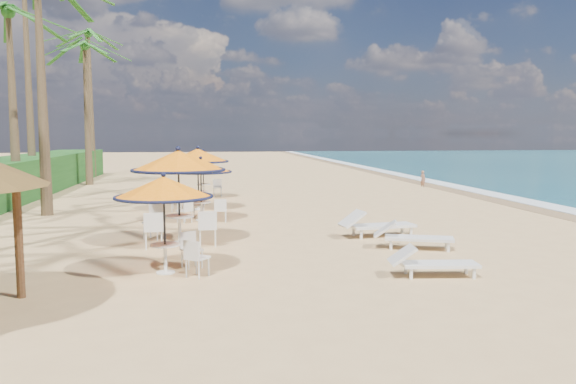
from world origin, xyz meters
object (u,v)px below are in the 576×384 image
station_1 (177,173)px  station_2 (201,174)px  station_0 (167,196)px  lounger_mid (411,236)px  station_3 (196,161)px  station_4 (205,161)px  lounger_far (375,224)px  lounger_near (430,262)px

station_1 → station_2: size_ratio=1.19×
station_0 → lounger_mid: size_ratio=1.03×
station_2 → station_3: 2.79m
station_1 → station_3: bearing=86.7°
station_4 → lounger_far: station_4 is taller
station_2 → lounger_far: (4.97, -3.83, -1.24)m
lounger_near → lounger_far: size_ratio=0.83×
station_1 → station_2: 4.07m
station_4 → lounger_mid: station_4 is taller
lounger_near → lounger_mid: (0.62, 2.77, 0.03)m
station_0 → lounger_mid: bearing=15.4°
station_3 → lounger_mid: size_ratio=1.18×
lounger_near → station_2: bearing=126.3°
station_1 → station_2: (0.60, 4.01, -0.31)m
station_3 → station_4: (0.36, 4.08, -0.18)m
station_1 → lounger_near: bearing=-39.3°
station_0 → station_3: (0.45, 10.05, 0.25)m
station_2 → station_4: 6.85m
station_0 → lounger_far: bearing=31.5°
station_3 → lounger_far: size_ratio=1.10×
station_0 → lounger_far: station_0 is taller
station_3 → lounger_far: station_3 is taller
station_1 → lounger_far: size_ratio=1.16×
station_1 → lounger_far: (5.57, 0.18, -1.56)m
station_3 → lounger_far: bearing=-51.9°
station_0 → station_3: 10.06m
station_2 → lounger_near: 9.73m
lounger_mid → station_3: bearing=142.9°
lounger_far → lounger_mid: bearing=-84.8°
lounger_mid → lounger_far: 1.83m
station_2 → lounger_far: size_ratio=0.97×
lounger_mid → lounger_far: size_ratio=0.93×
lounger_mid → lounger_near: bearing=-83.4°
station_1 → lounger_mid: (5.97, -1.61, -1.59)m
lounger_mid → station_1: bearing=-175.8°
station_1 → lounger_far: bearing=1.8°
lounger_near → lounger_far: 4.56m
station_0 → lounger_far: 6.72m
station_1 → lounger_mid: size_ratio=1.25×
lounger_near → lounger_mid: bearing=84.1°
station_0 → station_4: bearing=86.7°
station_4 → lounger_near: bearing=-73.2°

